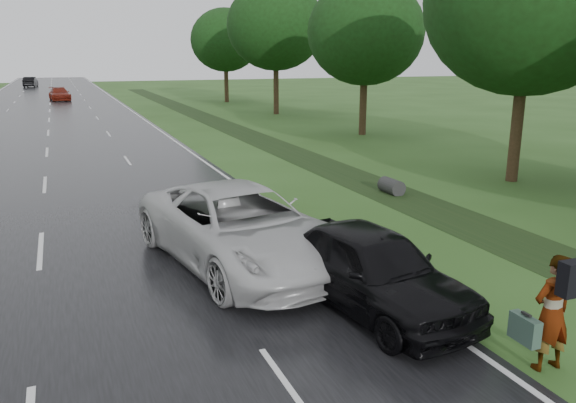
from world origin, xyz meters
The scene contains 13 objects.
road centered at (0.00, 45.00, 0.02)m, with size 14.00×180.00×0.04m, color black.
edge_stripe_east centered at (6.75, 45.00, 0.04)m, with size 0.12×180.00×0.01m, color silver.
center_line centered at (0.00, 45.00, 0.04)m, with size 0.12×180.00×0.01m, color silver.
drainage_ditch centered at (11.50, 18.71, 0.04)m, with size 2.20×120.00×0.56m.
tree_east_b centered at (17.00, 10.00, 6.68)m, with size 7.60×7.60×10.11m.
tree_east_c centered at (18.20, 24.00, 6.14)m, with size 7.00×7.00×9.29m.
tree_east_d centered at (17.80, 38.00, 7.15)m, with size 8.00×8.00×10.76m.
tree_east_f centered at (17.50, 52.00, 6.37)m, with size 7.20×7.20×9.62m.
pedestrian centered at (7.44, -0.90, 0.97)m, with size 0.84×0.77×1.89m.
white_pickup centered at (4.38, 5.18, 0.94)m, with size 3.00×6.50×1.81m, color #BCBCBC.
dark_sedan centered at (6.00, 2.00, 0.84)m, with size 1.90×4.72×1.61m, color black.
far_car_red centered at (1.00, 60.51, 0.73)m, with size 1.94×4.76×1.38m, color maroon.
far_car_dark centered at (-2.94, 91.66, 0.83)m, with size 1.67×4.78×1.57m, color black.
Camera 1 is at (0.76, -6.66, 4.75)m, focal length 35.00 mm.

